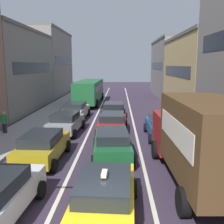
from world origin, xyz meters
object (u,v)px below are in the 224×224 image
object	(u,v)px
sedan_centre_lane_second	(112,143)
bus_mid_queue_primary	(90,90)
sedan_left_lane_fourth	(76,110)
coupe_centre_lane_fourth	(113,110)
taxi_centre_lane_front	(105,196)
sedan_left_lane_third	(66,122)
hatchback_centre_lane_third	(112,123)
sedan_right_lane_behind_truck	(162,126)
removalist_box_truck	(199,137)
pedestrian_near_kerb	(4,122)
wagon_left_lane_second	(43,146)

from	to	relation	value
sedan_centre_lane_second	bus_mid_queue_primary	size ratio (longest dim) A/B	0.42
sedan_left_lane_fourth	coupe_centre_lane_fourth	bearing A→B (deg)	-85.50
taxi_centre_lane_front	bus_mid_queue_primary	world-z (taller)	bus_mid_queue_primary
sedan_centre_lane_second	sedan_left_lane_fourth	size ratio (longest dim) A/B	1.00
sedan_left_lane_third	hatchback_centre_lane_third	bearing A→B (deg)	-87.19
sedan_left_lane_third	sedan_right_lane_behind_truck	size ratio (longest dim) A/B	1.02
removalist_box_truck	bus_mid_queue_primary	bearing A→B (deg)	15.44
sedan_left_lane_third	coupe_centre_lane_fourth	xyz separation A→B (m)	(3.26, 5.16, 0.00)
bus_mid_queue_primary	sedan_centre_lane_second	bearing A→B (deg)	-168.63
sedan_left_lane_third	pedestrian_near_kerb	bearing A→B (deg)	102.32
pedestrian_near_kerb	coupe_centre_lane_fourth	bearing A→B (deg)	137.10
pedestrian_near_kerb	sedan_centre_lane_second	bearing A→B (deg)	69.57
hatchback_centre_lane_third	sedan_left_lane_fourth	distance (m)	6.18
removalist_box_truck	coupe_centre_lane_fourth	size ratio (longest dim) A/B	1.77
bus_mid_queue_primary	pedestrian_near_kerb	size ratio (longest dim) A/B	6.36
sedan_centre_lane_second	coupe_centre_lane_fourth	bearing A→B (deg)	-2.36
pedestrian_near_kerb	removalist_box_truck	bearing A→B (deg)	66.09
coupe_centre_lane_fourth	pedestrian_near_kerb	bearing A→B (deg)	130.66
sedan_centre_lane_second	sedan_left_lane_fourth	bearing A→B (deg)	16.30
taxi_centre_lane_front	coupe_centre_lane_fourth	xyz separation A→B (m)	(-0.12, 15.71, -0.00)
wagon_left_lane_second	removalist_box_truck	bearing A→B (deg)	-107.11
sedan_right_lane_behind_truck	wagon_left_lane_second	bearing A→B (deg)	123.36
taxi_centre_lane_front	bus_mid_queue_primary	size ratio (longest dim) A/B	0.42
sedan_left_lane_third	taxi_centre_lane_front	bearing A→B (deg)	-158.75
wagon_left_lane_second	sedan_left_lane_fourth	xyz separation A→B (m)	(-0.11, 10.63, 0.00)
taxi_centre_lane_front	wagon_left_lane_second	distance (m)	6.06
taxi_centre_lane_front	sedan_centre_lane_second	size ratio (longest dim) A/B	1.00
hatchback_centre_lane_third	pedestrian_near_kerb	world-z (taller)	pedestrian_near_kerb
sedan_centre_lane_second	wagon_left_lane_second	size ratio (longest dim) A/B	1.01
removalist_box_truck	hatchback_centre_lane_third	bearing A→B (deg)	23.09
removalist_box_truck	sedan_left_lane_third	distance (m)	10.65
taxi_centre_lane_front	bus_mid_queue_primary	xyz separation A→B (m)	(-3.33, 24.90, 0.96)
sedan_centre_lane_second	hatchback_centre_lane_third	xyz separation A→B (m)	(-0.13, 4.95, 0.00)
wagon_left_lane_second	taxi_centre_lane_front	bearing A→B (deg)	-144.00
wagon_left_lane_second	sedan_right_lane_behind_truck	bearing A→B (deg)	-54.52
bus_mid_queue_primary	taxi_centre_lane_front	bearing A→B (deg)	-170.98
removalist_box_truck	wagon_left_lane_second	xyz separation A→B (m)	(-7.04, 2.39, -1.18)
removalist_box_truck	sedan_right_lane_behind_truck	bearing A→B (deg)	0.99
removalist_box_truck	wagon_left_lane_second	world-z (taller)	removalist_box_truck
sedan_right_lane_behind_truck	bus_mid_queue_primary	bearing A→B (deg)	22.70
coupe_centre_lane_fourth	sedan_right_lane_behind_truck	world-z (taller)	same
sedan_left_lane_third	sedan_left_lane_fourth	bearing A→B (deg)	5.27
wagon_left_lane_second	sedan_left_lane_fourth	distance (m)	10.63
removalist_box_truck	sedan_centre_lane_second	size ratio (longest dim) A/B	1.77
sedan_right_lane_behind_truck	coupe_centre_lane_fourth	bearing A→B (deg)	28.09
taxi_centre_lane_front	bus_mid_queue_primary	distance (m)	25.14
pedestrian_near_kerb	taxi_centre_lane_front	bearing A→B (deg)	46.56
removalist_box_truck	sedan_left_lane_fourth	distance (m)	14.90
sedan_left_lane_fourth	bus_mid_queue_primary	bearing A→B (deg)	1.82
wagon_left_lane_second	hatchback_centre_lane_third	distance (m)	6.46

